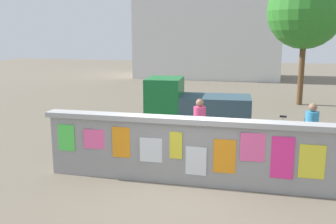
# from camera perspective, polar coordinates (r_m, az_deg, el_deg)

# --- Properties ---
(ground) EXTENTS (60.00, 60.00, 0.00)m
(ground) POSITION_cam_1_polar(r_m,az_deg,el_deg) (16.65, 7.94, -0.22)
(ground) COLOR #6B6051
(poster_wall) EXTENTS (6.84, 0.42, 1.54)m
(poster_wall) POSITION_cam_1_polar(r_m,az_deg,el_deg) (8.76, 2.92, -5.64)
(poster_wall) COLOR gray
(poster_wall) RESTS_ON ground
(auto_rickshaw_truck) EXTENTS (3.68, 1.72, 1.85)m
(auto_rickshaw_truck) POSITION_cam_1_polar(r_m,az_deg,el_deg) (13.51, 3.64, 0.99)
(auto_rickshaw_truck) COLOR black
(auto_rickshaw_truck) RESTS_ON ground
(motorcycle) EXTENTS (1.90, 0.56, 0.87)m
(motorcycle) POSITION_cam_1_polar(r_m,az_deg,el_deg) (11.00, -5.97, -3.88)
(motorcycle) COLOR black
(motorcycle) RESTS_ON ground
(bicycle_near) EXTENTS (1.70, 0.44, 0.95)m
(bicycle_near) POSITION_cam_1_polar(r_m,az_deg,el_deg) (12.19, 17.26, -3.29)
(bicycle_near) COLOR black
(bicycle_near) RESTS_ON ground
(bicycle_far) EXTENTS (1.65, 0.62, 0.95)m
(bicycle_far) POSITION_cam_1_polar(r_m,az_deg,el_deg) (10.60, 12.27, -5.25)
(bicycle_far) COLOR black
(bicycle_far) RESTS_ON ground
(person_walking) EXTENTS (0.37, 0.37, 1.62)m
(person_walking) POSITION_cam_1_polar(r_m,az_deg,el_deg) (10.70, 20.48, -2.11)
(person_walking) COLOR #3F994C
(person_walking) RESTS_ON ground
(person_bystander) EXTENTS (0.48, 0.48, 1.62)m
(person_bystander) POSITION_cam_1_polar(r_m,az_deg,el_deg) (10.71, 4.70, -1.39)
(person_bystander) COLOR #D83F72
(person_bystander) RESTS_ON ground
(tree_roadside) EXTENTS (3.48, 3.48, 6.12)m
(tree_roadside) POSITION_cam_1_polar(r_m,az_deg,el_deg) (19.34, 19.71, 13.88)
(tree_roadside) COLOR brown
(tree_roadside) RESTS_ON ground
(building_background) EXTENTS (11.01, 5.48, 7.77)m
(building_background) POSITION_cam_1_polar(r_m,az_deg,el_deg) (30.30, 6.09, 12.57)
(building_background) COLOR silver
(building_background) RESTS_ON ground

